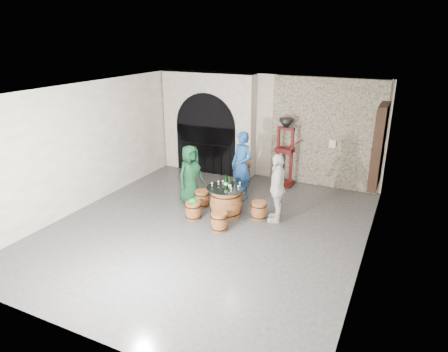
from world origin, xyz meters
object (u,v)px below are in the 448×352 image
at_px(barrel_stool_right, 259,210).
at_px(person_white, 277,188).
at_px(person_blue, 242,165).
at_px(corking_press, 285,147).
at_px(barrel_stool_near_left, 193,211).
at_px(wine_bottle_left, 226,182).
at_px(side_barrel, 242,173).
at_px(barrel_stool_left, 202,198).
at_px(person_green, 190,175).
at_px(wine_bottle_right, 227,182).
at_px(barrel_table, 226,201).
at_px(barrel_stool_far, 237,195).
at_px(barrel_stool_near_right, 219,222).
at_px(wine_bottle_center, 230,184).

xyz_separation_m(barrel_stool_right, person_white, (0.42, 0.09, 0.63)).
relative_size(person_blue, corking_press, 0.92).
bearing_deg(barrel_stool_near_left, wine_bottle_left, 40.68).
bearing_deg(side_barrel, barrel_stool_left, -98.57).
height_order(person_green, wine_bottle_right, person_green).
xyz_separation_m(barrel_stool_right, person_green, (-2.02, 0.15, 0.58)).
bearing_deg(barrel_table, wine_bottle_right, 99.94).
distance_m(barrel_stool_right, wine_bottle_left, 1.07).
relative_size(barrel_table, barrel_stool_far, 2.21).
height_order(barrel_stool_near_left, person_blue, person_blue).
bearing_deg(side_barrel, corking_press, 21.85).
bearing_deg(person_green, barrel_stool_right, -75.10).
bearing_deg(corking_press, person_green, -124.20).
bearing_deg(barrel_stool_right, corking_press, 93.61).
bearing_deg(person_blue, barrel_stool_near_right, -61.44).
bearing_deg(person_white, barrel_stool_far, -127.92).
xyz_separation_m(barrel_stool_near_right, side_barrel, (-0.72, 3.00, 0.14)).
xyz_separation_m(person_white, side_barrel, (-1.75, 1.93, -0.50)).
height_order(barrel_stool_left, corking_press, corking_press).
relative_size(barrel_stool_near_left, wine_bottle_center, 1.35).
bearing_deg(barrel_stool_far, wine_bottle_right, -85.28).
distance_m(wine_bottle_left, corking_press, 2.76).
bearing_deg(side_barrel, person_blue, -66.80).
distance_m(person_white, corking_press, 2.49).
bearing_deg(wine_bottle_left, side_barrel, 103.09).
xyz_separation_m(barrel_table, wine_bottle_center, (0.13, -0.07, 0.51)).
relative_size(person_blue, wine_bottle_center, 5.74).
distance_m(wine_bottle_center, corking_press, 2.80).
height_order(barrel_stool_far, barrel_stool_near_left, same).
xyz_separation_m(person_blue, wine_bottle_left, (0.11, -1.26, -0.05)).
bearing_deg(wine_bottle_right, barrel_stool_near_left, -136.04).
bearing_deg(person_white, barrel_stool_left, -103.30).
bearing_deg(person_green, barrel_table, -86.10).
bearing_deg(barrel_table, corking_press, 76.03).
bearing_deg(barrel_stool_right, barrel_stool_far, 143.62).
height_order(barrel_stool_near_right, wine_bottle_right, wine_bottle_right).
xyz_separation_m(barrel_stool_near_left, wine_bottle_right, (0.63, 0.61, 0.66)).
bearing_deg(barrel_table, person_blue, 95.13).
bearing_deg(barrel_table, side_barrel, 103.12).
bearing_deg(barrel_stool_left, person_green, 164.67).
bearing_deg(barrel_stool_near_left, corking_press, 67.88).
distance_m(barrel_stool_near_right, person_green, 1.90).
height_order(barrel_stool_near_right, person_green, person_green).
relative_size(barrel_stool_left, barrel_stool_far, 1.00).
height_order(barrel_stool_left, wine_bottle_center, wine_bottle_center).
relative_size(wine_bottle_left, wine_bottle_right, 1.00).
distance_m(barrel_stool_near_right, side_barrel, 3.09).
bearing_deg(barrel_stool_far, wine_bottle_center, -76.90).
bearing_deg(wine_bottle_left, barrel_stool_left, 165.08).
relative_size(wine_bottle_right, corking_press, 0.16).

